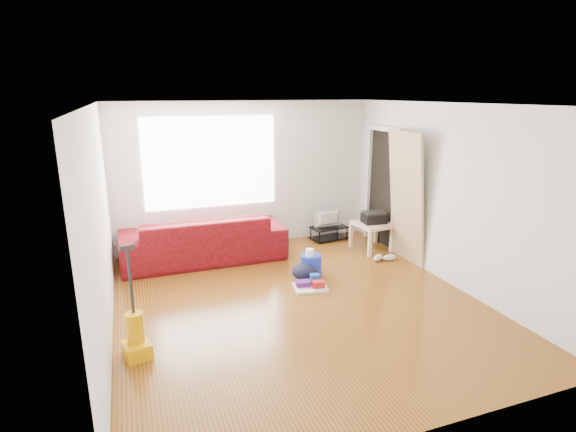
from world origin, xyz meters
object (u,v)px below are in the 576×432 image
object	(u,v)px
side_table	(373,227)
bucket	(311,275)
vacuum	(136,336)
tv_stand	(329,232)
cleaning_tray	(311,285)
sofa	(205,260)
backpack	(305,278)

from	to	relation	value
side_table	bucket	size ratio (longest dim) A/B	2.10
vacuum	bucket	bearing A→B (deg)	14.18
tv_stand	cleaning_tray	distance (m)	2.20
sofa	tv_stand	distance (m)	2.37
sofa	bucket	distance (m)	1.82
cleaning_tray	backpack	distance (m)	0.36
tv_stand	sofa	bearing A→B (deg)	178.94
vacuum	cleaning_tray	bearing A→B (deg)	7.49
sofa	backpack	world-z (taller)	sofa
bucket	backpack	xyz separation A→B (m)	(-0.13, -0.08, 0.00)
side_table	cleaning_tray	xyz separation A→B (m)	(-1.62, -1.10, -0.36)
tv_stand	vacuum	distance (m)	4.46
sofa	cleaning_tray	xyz separation A→B (m)	(1.20, -1.61, 0.05)
sofa	tv_stand	world-z (taller)	sofa
vacuum	sofa	bearing A→B (deg)	51.83
tv_stand	cleaning_tray	size ratio (longest dim) A/B	1.39
side_table	bucket	xyz separation A→B (m)	(-1.44, -0.67, -0.41)
sofa	backpack	size ratio (longest dim) A/B	6.25
tv_stand	side_table	bearing A→B (deg)	-66.04
sofa	vacuum	world-z (taller)	vacuum
side_table	backpack	size ratio (longest dim) A/B	1.60
side_table	backpack	xyz separation A→B (m)	(-1.57, -0.75, -0.41)
backpack	vacuum	world-z (taller)	vacuum
bucket	cleaning_tray	bearing A→B (deg)	-113.08
sofa	tv_stand	xyz separation A→B (m)	(2.35, 0.27, 0.13)
sofa	side_table	world-z (taller)	side_table
tv_stand	cleaning_tray	bearing A→B (deg)	-129.03
backpack	tv_stand	bearing A→B (deg)	32.52
sofa	tv_stand	bearing A→B (deg)	-173.44
side_table	backpack	bearing A→B (deg)	-154.34
sofa	bucket	world-z (taller)	sofa
tv_stand	side_table	xyz separation A→B (m)	(0.47, -0.77, 0.28)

